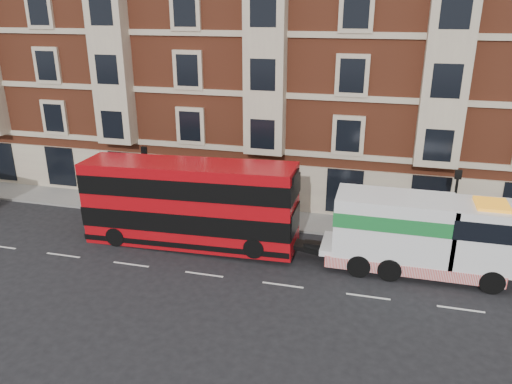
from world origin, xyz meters
TOP-DOWN VIEW (x-y plane):
  - ground at (0.00, 0.00)m, footprint 120.00×120.00m
  - sidewalk at (0.00, 7.50)m, footprint 90.00×3.00m
  - victorian_terrace at (0.50, 15.00)m, footprint 45.00×12.00m
  - lamp_post_west at (-6.00, 6.20)m, footprint 0.35×0.15m
  - lamp_post_east at (12.00, 6.20)m, footprint 0.35×0.15m
  - double_decker_bus at (-1.87, 2.98)m, footprint 11.72×2.69m
  - tow_truck at (10.19, 2.98)m, footprint 9.39×2.77m
  - pedestrian at (-9.45, 6.63)m, footprint 0.69×0.49m

SIDE VIEW (x-z plane):
  - ground at x=0.00m, z-range 0.00..0.00m
  - sidewalk at x=0.00m, z-range 0.00..0.15m
  - pedestrian at x=-9.45m, z-range 0.15..1.96m
  - tow_truck at x=10.19m, z-range 0.12..4.03m
  - double_decker_bus at x=-1.87m, z-range 0.14..4.89m
  - lamp_post_west at x=-6.00m, z-range 0.50..4.85m
  - lamp_post_east at x=12.00m, z-range 0.50..4.85m
  - victorian_terrace at x=0.50m, z-range -0.13..20.27m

